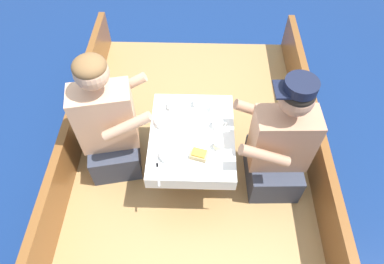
{
  "coord_description": "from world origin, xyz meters",
  "views": [
    {
      "loc": [
        0.04,
        -1.42,
        2.61
      ],
      "look_at": [
        0.0,
        -0.01,
        0.76
      ],
      "focal_mm": 32.0,
      "sensor_mm": 36.0,
      "label": 1
    }
  ],
  "objects_px": {
    "sandwich": "(199,154)",
    "tin_can": "(218,145)",
    "coffee_cup_starboard": "(198,102)",
    "coffee_cup_center": "(218,124)",
    "person_starboard": "(279,147)",
    "coffee_cup_port": "(215,108)",
    "person_port": "(108,125)"
  },
  "relations": [
    {
      "from": "sandwich",
      "to": "tin_can",
      "type": "relative_size",
      "value": 1.84
    },
    {
      "from": "sandwich",
      "to": "coffee_cup_starboard",
      "type": "relative_size",
      "value": 1.28
    },
    {
      "from": "coffee_cup_starboard",
      "to": "coffee_cup_center",
      "type": "height_order",
      "value": "coffee_cup_starboard"
    },
    {
      "from": "person_starboard",
      "to": "coffee_cup_center",
      "type": "xyz_separation_m",
      "value": [
        -0.41,
        0.14,
        0.06
      ]
    },
    {
      "from": "sandwich",
      "to": "coffee_cup_starboard",
      "type": "distance_m",
      "value": 0.45
    },
    {
      "from": "person_starboard",
      "to": "coffee_cup_starboard",
      "type": "height_order",
      "value": "person_starboard"
    },
    {
      "from": "coffee_cup_port",
      "to": "coffee_cup_starboard",
      "type": "xyz_separation_m",
      "value": [
        -0.12,
        0.05,
        0.0
      ]
    },
    {
      "from": "coffee_cup_starboard",
      "to": "sandwich",
      "type": "bearing_deg",
      "value": -88.08
    },
    {
      "from": "coffee_cup_center",
      "to": "tin_can",
      "type": "relative_size",
      "value": 1.56
    },
    {
      "from": "sandwich",
      "to": "coffee_cup_starboard",
      "type": "xyz_separation_m",
      "value": [
        -0.02,
        0.45,
        0.0
      ]
    },
    {
      "from": "coffee_cup_starboard",
      "to": "person_starboard",
      "type": "bearing_deg",
      "value": -31.08
    },
    {
      "from": "coffee_cup_port",
      "to": "coffee_cup_starboard",
      "type": "height_order",
      "value": "coffee_cup_starboard"
    },
    {
      "from": "sandwich",
      "to": "coffee_cup_port",
      "type": "relative_size",
      "value": 1.37
    },
    {
      "from": "person_port",
      "to": "coffee_cup_port",
      "type": "relative_size",
      "value": 11.57
    },
    {
      "from": "sandwich",
      "to": "person_starboard",
      "type": "bearing_deg",
      "value": 12.32
    },
    {
      "from": "coffee_cup_starboard",
      "to": "tin_can",
      "type": "height_order",
      "value": "coffee_cup_starboard"
    },
    {
      "from": "coffee_cup_port",
      "to": "tin_can",
      "type": "height_order",
      "value": "coffee_cup_port"
    },
    {
      "from": "person_port",
      "to": "coffee_cup_center",
      "type": "relative_size",
      "value": 9.91
    },
    {
      "from": "coffee_cup_starboard",
      "to": "tin_can",
      "type": "xyz_separation_m",
      "value": [
        0.14,
        -0.37,
        -0.01
      ]
    },
    {
      "from": "person_starboard",
      "to": "coffee_cup_center",
      "type": "bearing_deg",
      "value": -21.08
    },
    {
      "from": "coffee_cup_center",
      "to": "person_port",
      "type": "bearing_deg",
      "value": -179.85
    },
    {
      "from": "coffee_cup_starboard",
      "to": "coffee_cup_center",
      "type": "xyz_separation_m",
      "value": [
        0.14,
        -0.19,
        -0.0
      ]
    },
    {
      "from": "coffee_cup_center",
      "to": "coffee_cup_port",
      "type": "bearing_deg",
      "value": 98.12
    },
    {
      "from": "sandwich",
      "to": "coffee_cup_center",
      "type": "distance_m",
      "value": 0.29
    },
    {
      "from": "person_starboard",
      "to": "sandwich",
      "type": "distance_m",
      "value": 0.56
    },
    {
      "from": "coffee_cup_starboard",
      "to": "coffee_cup_center",
      "type": "distance_m",
      "value": 0.24
    },
    {
      "from": "person_port",
      "to": "sandwich",
      "type": "xyz_separation_m",
      "value": [
        0.64,
        -0.26,
        0.05
      ]
    },
    {
      "from": "coffee_cup_port",
      "to": "coffee_cup_starboard",
      "type": "bearing_deg",
      "value": 159.18
    },
    {
      "from": "coffee_cup_port",
      "to": "tin_can",
      "type": "distance_m",
      "value": 0.33
    },
    {
      "from": "person_port",
      "to": "coffee_cup_center",
      "type": "height_order",
      "value": "person_port"
    },
    {
      "from": "person_port",
      "to": "tin_can",
      "type": "relative_size",
      "value": 15.47
    },
    {
      "from": "person_starboard",
      "to": "sandwich",
      "type": "relative_size",
      "value": 8.31
    }
  ]
}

